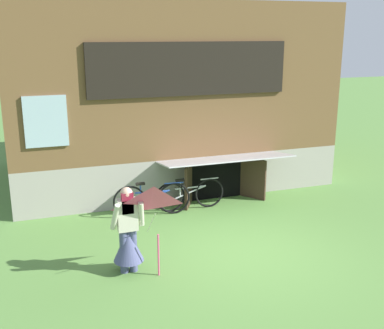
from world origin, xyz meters
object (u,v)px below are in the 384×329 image
(bicycle_silver, at_px, (190,194))
(person, at_px, (128,237))
(kite, at_px, (154,211))
(bicycle_blue, at_px, (152,199))

(bicycle_silver, bearing_deg, person, -128.12)
(kite, height_order, bicycle_silver, kite)
(kite, height_order, bicycle_blue, kite)
(person, relative_size, kite, 0.97)
(kite, bearing_deg, bicycle_blue, 76.43)
(bicycle_silver, relative_size, bicycle_blue, 0.96)
(kite, distance_m, bicycle_silver, 3.59)
(person, xyz_separation_m, bicycle_silver, (1.99, 2.53, -0.27))
(kite, bearing_deg, bicycle_silver, 61.61)
(kite, xyz_separation_m, bicycle_blue, (0.72, 2.98, -0.88))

